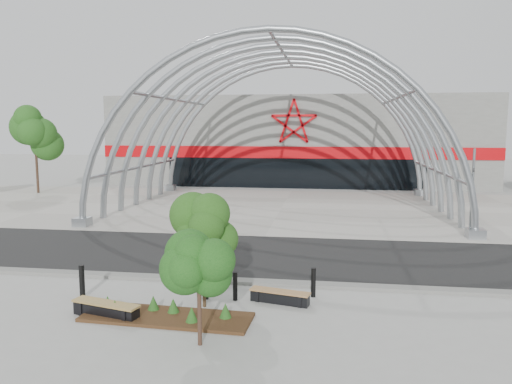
% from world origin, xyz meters
% --- Properties ---
extents(ground, '(140.00, 140.00, 0.00)m').
position_xyz_m(ground, '(0.00, 0.00, 0.00)').
color(ground, '#9C9B96').
rests_on(ground, ground).
extents(road, '(140.00, 7.00, 0.02)m').
position_xyz_m(road, '(0.00, 3.50, 0.01)').
color(road, black).
rests_on(road, ground).
extents(forecourt, '(60.00, 17.00, 0.04)m').
position_xyz_m(forecourt, '(0.00, 15.50, 0.02)').
color(forecourt, '#A5A096').
rests_on(forecourt, ground).
extents(kerb, '(60.00, 0.50, 0.12)m').
position_xyz_m(kerb, '(0.00, -0.25, 0.06)').
color(kerb, slate).
rests_on(kerb, ground).
extents(arena_building, '(34.00, 15.24, 8.00)m').
position_xyz_m(arena_building, '(0.00, 33.45, 3.99)').
color(arena_building, slate).
rests_on(arena_building, ground).
extents(vault_canopy, '(20.80, 15.80, 20.36)m').
position_xyz_m(vault_canopy, '(0.00, 15.50, 0.02)').
color(vault_canopy, '#969CA1').
rests_on(vault_canopy, ground).
extents(planting_bed, '(4.84, 1.70, 0.50)m').
position_xyz_m(planting_bed, '(-1.46, -3.66, 0.12)').
color(planting_bed, '#312011').
rests_on(planting_bed, ground).
extents(signal_pole, '(0.13, 0.61, 4.31)m').
position_xyz_m(signal_pole, '(9.79, 8.18, 2.25)').
color(signal_pole, slate).
rests_on(signal_pole, ground).
extents(street_tree_0, '(1.41, 1.41, 3.22)m').
position_xyz_m(street_tree_0, '(-0.58, -2.62, 2.31)').
color(street_tree_0, '#332613').
rests_on(street_tree_0, ground).
extents(street_tree_1, '(1.32, 1.32, 3.13)m').
position_xyz_m(street_tree_1, '(-0.04, -5.20, 2.25)').
color(street_tree_1, '#341F18').
rests_on(street_tree_1, ground).
extents(bench_0, '(2.13, 0.97, 0.44)m').
position_xyz_m(bench_0, '(-3.13, -3.83, 0.21)').
color(bench_0, black).
rests_on(bench_0, ground).
extents(bench_1, '(1.90, 0.82, 0.39)m').
position_xyz_m(bench_1, '(1.62, -1.98, 0.19)').
color(bench_1, black).
rests_on(bench_1, ground).
extents(bollard_0, '(0.17, 0.17, 1.06)m').
position_xyz_m(bollard_0, '(-4.57, -2.43, 0.53)').
color(bollard_0, black).
rests_on(bollard_0, ground).
extents(bollard_1, '(0.18, 0.18, 1.12)m').
position_xyz_m(bollard_1, '(-0.71, -1.95, 0.56)').
color(bollard_1, black).
rests_on(bollard_1, ground).
extents(bollard_2, '(0.15, 0.15, 0.94)m').
position_xyz_m(bollard_2, '(-0.43, -0.01, 0.47)').
color(bollard_2, black).
rests_on(bollard_2, ground).
extents(bollard_3, '(0.14, 0.14, 0.90)m').
position_xyz_m(bollard_3, '(0.23, -1.94, 0.45)').
color(bollard_3, black).
rests_on(bollard_3, ground).
extents(bollard_4, '(0.15, 0.15, 0.93)m').
position_xyz_m(bollard_4, '(2.61, -1.28, 0.47)').
color(bollard_4, black).
rests_on(bollard_4, ground).
extents(bg_tree_0, '(3.00, 3.00, 6.45)m').
position_xyz_m(bg_tree_0, '(-20.00, 20.00, 4.64)').
color(bg_tree_0, '#2F1E16').
rests_on(bg_tree_0, ground).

